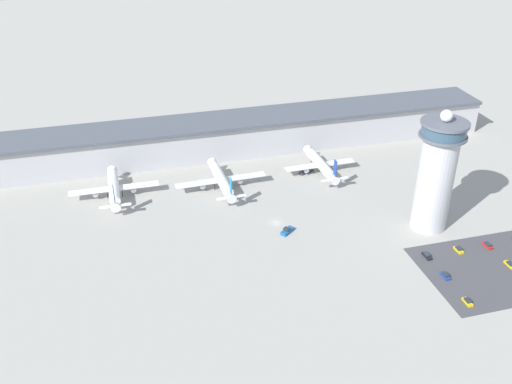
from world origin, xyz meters
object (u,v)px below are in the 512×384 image
object	(u,v)px
control_tower	(436,173)
service_truck_catering	(287,231)
airplane_gate_alpha	(114,188)
car_yellow_taxi	(445,276)
airplane_gate_bravo	(221,180)
service_truck_fuel	(306,171)
car_grey_coupe	(427,256)
airplane_gate_charlie	(321,164)
car_red_hatchback	(487,245)
car_blue_compact	(468,302)
car_green_van	(510,264)
car_black_suv	(459,250)

from	to	relation	value
control_tower	service_truck_catering	size ratio (longest dim) A/B	7.64
control_tower	airplane_gate_alpha	bearing A→B (deg)	155.13
car_yellow_taxi	airplane_gate_bravo	bearing A→B (deg)	127.61
service_truck_fuel	car_yellow_taxi	size ratio (longest dim) A/B	1.66
car_grey_coupe	service_truck_catering	bearing A→B (deg)	147.53
airplane_gate_charlie	car_grey_coupe	world-z (taller)	airplane_gate_charlie
service_truck_catering	car_grey_coupe	size ratio (longest dim) A/B	1.37
car_red_hatchback	airplane_gate_charlie	bearing A→B (deg)	119.05
control_tower	airplane_gate_alpha	distance (m)	134.91
car_blue_compact	car_yellow_taxi	distance (m)	14.33
car_red_hatchback	car_green_van	bearing A→B (deg)	-86.79
service_truck_fuel	airplane_gate_alpha	bearing A→B (deg)	-179.94
car_green_van	car_black_suv	distance (m)	18.27
service_truck_catering	car_red_hatchback	world-z (taller)	service_truck_catering
service_truck_catering	service_truck_fuel	distance (m)	52.22
car_red_hatchback	car_black_suv	size ratio (longest dim) A/B	1.04
car_blue_compact	car_yellow_taxi	world-z (taller)	car_yellow_taxi
airplane_gate_charlie	car_black_suv	bearing A→B (deg)	-68.69
airplane_gate_alpha	service_truck_fuel	world-z (taller)	airplane_gate_alpha
service_truck_fuel	car_black_suv	bearing A→B (deg)	-65.06
airplane_gate_alpha	car_yellow_taxi	xyz separation A→B (m)	(110.50, -87.49, -4.10)
service_truck_catering	car_green_van	world-z (taller)	service_truck_catering
service_truck_fuel	car_green_van	distance (m)	99.99
car_red_hatchback	car_black_suv	xyz separation A→B (m)	(-12.23, 0.27, 0.00)
car_grey_coupe	car_yellow_taxi	world-z (taller)	car_yellow_taxi
airplane_gate_alpha	airplane_gate_bravo	world-z (taller)	airplane_gate_bravo
control_tower	car_red_hatchback	world-z (taller)	control_tower
car_grey_coupe	car_black_suv	size ratio (longest dim) A/B	1.04
control_tower	service_truck_fuel	size ratio (longest dim) A/B	6.67
airplane_gate_alpha	car_grey_coupe	bearing A→B (deg)	-34.26
car_yellow_taxi	car_red_hatchback	bearing A→B (deg)	25.84
control_tower	car_black_suv	xyz separation A→B (m)	(2.73, -18.69, -23.61)
service_truck_catering	airplane_gate_charlie	bearing A→B (deg)	55.38
control_tower	airplane_gate_bravo	world-z (taller)	control_tower
airplane_gate_alpha	car_black_suv	world-z (taller)	airplane_gate_alpha
airplane_gate_charlie	car_black_suv	world-z (taller)	airplane_gate_charlie
airplane_gate_bravo	airplane_gate_charlie	bearing A→B (deg)	3.59
control_tower	car_black_suv	size ratio (longest dim) A/B	10.92
airplane_gate_alpha	airplane_gate_bravo	size ratio (longest dim) A/B	0.94
service_truck_fuel	car_grey_coupe	xyz separation A→B (m)	(21.25, -75.19, -0.32)
car_blue_compact	control_tower	bearing A→B (deg)	76.59
airplane_gate_bravo	service_truck_catering	xyz separation A→B (m)	(17.92, -41.28, -3.98)
service_truck_fuel	car_black_suv	world-z (taller)	service_truck_fuel
service_truck_fuel	car_grey_coupe	world-z (taller)	service_truck_fuel
car_blue_compact	airplane_gate_alpha	bearing A→B (deg)	137.27
car_blue_compact	car_black_suv	bearing A→B (deg)	63.22
car_green_van	airplane_gate_charlie	bearing A→B (deg)	115.74
control_tower	car_grey_coupe	world-z (taller)	control_tower
control_tower	car_yellow_taxi	bearing A→B (deg)	-108.70
airplane_gate_alpha	airplane_gate_bravo	bearing A→B (deg)	-5.94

